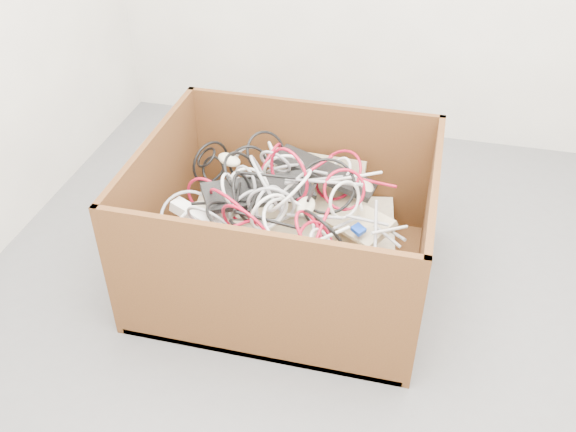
% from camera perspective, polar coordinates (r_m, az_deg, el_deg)
% --- Properties ---
extents(ground, '(3.00, 3.00, 0.00)m').
position_cam_1_polar(ground, '(2.50, 4.65, -9.10)').
color(ground, '#545557').
rests_on(ground, ground).
extents(cardboard_box, '(1.09, 0.91, 0.59)m').
position_cam_1_polar(cardboard_box, '(2.56, -0.41, -2.82)').
color(cardboard_box, '#432510').
rests_on(cardboard_box, ground).
extents(keyboard_pile, '(1.00, 0.85, 0.31)m').
position_cam_1_polar(keyboard_pile, '(2.49, 1.22, -0.47)').
color(keyboard_pile, tan).
rests_on(keyboard_pile, cardboard_box).
extents(mice_scatter, '(0.71, 0.71, 0.18)m').
position_cam_1_polar(mice_scatter, '(2.36, -1.35, -0.58)').
color(mice_scatter, beige).
rests_on(mice_scatter, keyboard_pile).
extents(power_strip_left, '(0.27, 0.24, 0.13)m').
position_cam_1_polar(power_strip_left, '(2.43, -5.57, 0.50)').
color(power_strip_left, white).
rests_on(power_strip_left, keyboard_pile).
extents(power_strip_right, '(0.29, 0.14, 0.09)m').
position_cam_1_polar(power_strip_right, '(2.41, -7.56, -0.37)').
color(power_strip_right, white).
rests_on(power_strip_right, keyboard_pile).
extents(vga_plug, '(0.06, 0.06, 0.03)m').
position_cam_1_polar(vga_plug, '(2.37, 6.32, -1.21)').
color(vga_plug, '#0B31A9').
rests_on(vga_plug, keyboard_pile).
extents(cable_tangle, '(0.96, 0.80, 0.43)m').
position_cam_1_polar(cable_tangle, '(2.39, -1.65, 1.67)').
color(cable_tangle, black).
rests_on(cable_tangle, keyboard_pile).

